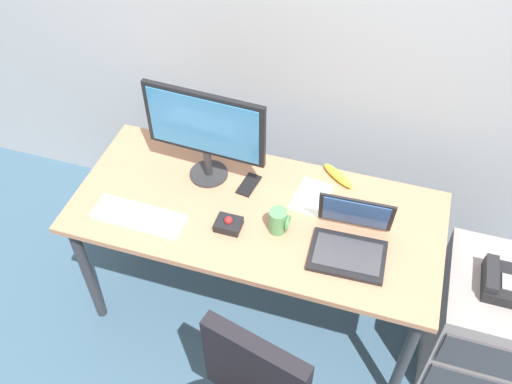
# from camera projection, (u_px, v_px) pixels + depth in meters

# --- Properties ---
(ground_plane) EXTENTS (8.00, 8.00, 0.00)m
(ground_plane) POSITION_uv_depth(u_px,v_px,m) (256.00, 302.00, 3.04)
(ground_plane) COLOR #365167
(desk) EXTENTS (1.65, 0.73, 0.75)m
(desk) POSITION_uv_depth(u_px,v_px,m) (256.00, 222.00, 2.55)
(desk) COLOR #A77354
(desk) RESTS_ON ground
(file_cabinet) EXTENTS (0.42, 0.53, 0.63)m
(file_cabinet) POSITION_uv_depth(u_px,v_px,m) (480.00, 323.00, 2.60)
(file_cabinet) COLOR gray
(file_cabinet) RESTS_ON ground
(desk_phone) EXTENTS (0.17, 0.20, 0.09)m
(desk_phone) POSITION_uv_depth(u_px,v_px,m) (502.00, 283.00, 2.33)
(desk_phone) COLOR black
(desk_phone) RESTS_ON file_cabinet
(monitor_main) EXTENTS (0.56, 0.18, 0.47)m
(monitor_main) POSITION_uv_depth(u_px,v_px,m) (205.00, 129.00, 2.44)
(monitor_main) COLOR #262628
(monitor_main) RESTS_ON desk
(keyboard) EXTENTS (0.41, 0.14, 0.03)m
(keyboard) POSITION_uv_depth(u_px,v_px,m) (139.00, 216.00, 2.45)
(keyboard) COLOR silver
(keyboard) RESTS_ON desk
(laptop) EXTENTS (0.32, 0.30, 0.23)m
(laptop) POSITION_uv_depth(u_px,v_px,m) (351.00, 240.00, 2.31)
(laptop) COLOR black
(laptop) RESTS_ON desk
(trackball_mouse) EXTENTS (0.11, 0.09, 0.07)m
(trackball_mouse) POSITION_uv_depth(u_px,v_px,m) (229.00, 224.00, 2.41)
(trackball_mouse) COLOR black
(trackball_mouse) RESTS_ON desk
(coffee_mug) EXTENTS (0.09, 0.08, 0.11)m
(coffee_mug) POSITION_uv_depth(u_px,v_px,m) (279.00, 221.00, 2.37)
(coffee_mug) COLOR #4B8851
(coffee_mug) RESTS_ON desk
(paper_notepad) EXTENTS (0.17, 0.22, 0.01)m
(paper_notepad) POSITION_uv_depth(u_px,v_px,m) (311.00, 197.00, 2.54)
(paper_notepad) COLOR white
(paper_notepad) RESTS_ON desk
(cell_phone) EXTENTS (0.09, 0.15, 0.01)m
(cell_phone) POSITION_uv_depth(u_px,v_px,m) (249.00, 185.00, 2.59)
(cell_phone) COLOR black
(cell_phone) RESTS_ON desk
(banana) EXTENTS (0.18, 0.15, 0.04)m
(banana) POSITION_uv_depth(u_px,v_px,m) (338.00, 176.00, 2.61)
(banana) COLOR yellow
(banana) RESTS_ON desk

